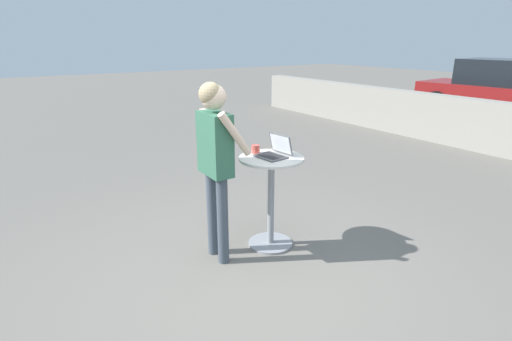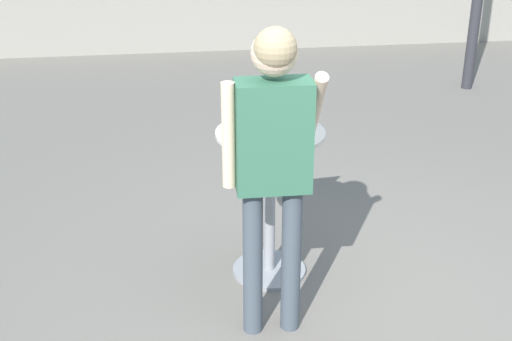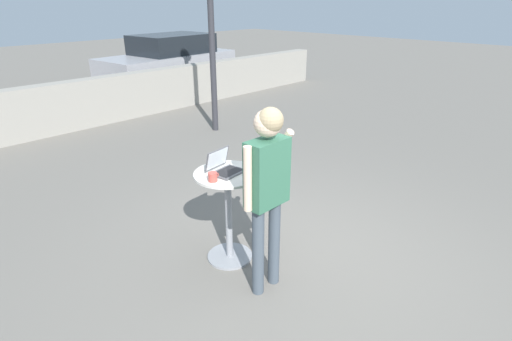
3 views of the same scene
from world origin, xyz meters
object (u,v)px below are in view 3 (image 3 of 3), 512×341
(coffee_mug, at_px, (213,177))
(standing_person, at_px, (267,179))
(parked_car_further_down, at_px, (170,62))
(laptop, at_px, (224,167))
(cafe_table, at_px, (228,207))

(coffee_mug, xyz_separation_m, standing_person, (0.14, -0.55, 0.11))
(parked_car_further_down, bearing_deg, standing_person, -119.70)
(laptop, xyz_separation_m, coffee_mug, (-0.22, -0.08, -0.01))
(cafe_table, relative_size, standing_person, 0.56)
(laptop, xyz_separation_m, parked_car_further_down, (4.69, 7.71, -0.23))
(cafe_table, bearing_deg, standing_person, -97.60)
(laptop, bearing_deg, cafe_table, -81.88)
(cafe_table, bearing_deg, parked_car_further_down, 58.87)
(parked_car_further_down, bearing_deg, cafe_table, -121.13)
(standing_person, bearing_deg, parked_car_further_down, 60.30)
(coffee_mug, xyz_separation_m, parked_car_further_down, (4.90, 7.79, -0.23))
(cafe_table, relative_size, laptop, 3.03)
(laptop, xyz_separation_m, standing_person, (-0.07, -0.64, 0.10))
(cafe_table, distance_m, parked_car_further_down, 9.06)
(coffee_mug, height_order, standing_person, standing_person)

